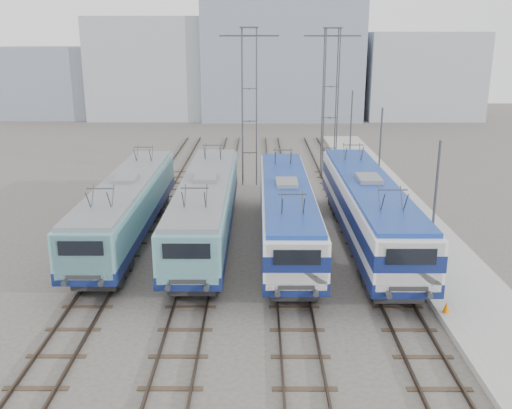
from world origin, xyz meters
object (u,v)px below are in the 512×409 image
(locomotive_far_left, at_px, (127,205))
(catenary_tower_east, at_px, (330,97))
(mast_front, at_px, (434,217))
(mast_rear, at_px, (351,132))
(locomotive_center_right, at_px, (287,209))
(mast_mid, at_px, (379,162))
(locomotive_far_right, at_px, (368,206))
(locomotive_center_left, at_px, (206,205))
(safety_cone, at_px, (446,307))
(catenary_tower_west, at_px, (249,100))

(locomotive_far_left, relative_size, catenary_tower_east, 1.46)
(mast_front, height_order, mast_rear, same)
(locomotive_center_right, xyz_separation_m, mast_mid, (6.35, 6.56, 1.25))
(locomotive_far_right, height_order, mast_front, mast_front)
(locomotive_center_right, distance_m, mast_front, 8.46)
(locomotive_center_left, relative_size, locomotive_far_right, 0.98)
(locomotive_center_right, distance_m, locomotive_far_right, 4.51)
(mast_front, xyz_separation_m, safety_cone, (-0.10, -3.02, -2.96))
(mast_front, bearing_deg, mast_rear, 90.00)
(locomotive_center_left, xyz_separation_m, mast_mid, (10.85, 5.87, 1.24))
(locomotive_center_right, xyz_separation_m, mast_rear, (6.35, 18.56, 1.25))
(locomotive_far_left, xyz_separation_m, locomotive_center_right, (9.00, -0.94, 0.06))
(locomotive_far_left, relative_size, locomotive_center_right, 1.00)
(locomotive_center_left, distance_m, catenary_tower_west, 14.72)
(locomotive_center_right, distance_m, catenary_tower_east, 17.65)
(locomotive_center_right, height_order, safety_cone, locomotive_center_right)
(mast_front, xyz_separation_m, mast_mid, (0.00, 12.00, 0.00))
(locomotive_far_right, height_order, mast_mid, mast_mid)
(locomotive_far_left, bearing_deg, mast_front, -22.58)
(mast_mid, xyz_separation_m, safety_cone, (-0.10, -15.02, -2.96))
(mast_front, bearing_deg, locomotive_far_right, 108.15)
(locomotive_center_right, bearing_deg, locomotive_center_left, 171.27)
(catenary_tower_east, bearing_deg, locomotive_far_left, -130.31)
(locomotive_center_left, relative_size, catenary_tower_west, 1.51)
(locomotive_center_right, xyz_separation_m, catenary_tower_west, (-2.25, 14.56, 4.39))
(catenary_tower_west, bearing_deg, catenary_tower_east, 17.10)
(catenary_tower_east, xyz_separation_m, mast_front, (2.10, -22.00, -3.14))
(mast_rear, bearing_deg, mast_front, -90.00)
(mast_front, relative_size, mast_mid, 1.00)
(catenary_tower_west, bearing_deg, mast_rear, 24.94)
(catenary_tower_west, xyz_separation_m, mast_front, (8.60, -20.00, -3.14))
(safety_cone, bearing_deg, locomotive_center_left, 139.60)
(safety_cone, bearing_deg, catenary_tower_east, 94.57)
(locomotive_center_left, relative_size, safety_cone, 36.99)
(locomotive_center_left, bearing_deg, mast_front, -29.48)
(catenary_tower_west, distance_m, safety_cone, 25.28)
(catenary_tower_east, bearing_deg, safety_cone, -85.43)
(locomotive_far_right, bearing_deg, safety_cone, -78.57)
(locomotive_far_left, bearing_deg, catenary_tower_west, 63.63)
(locomotive_far_right, relative_size, safety_cone, 37.82)
(locomotive_far_left, relative_size, mast_mid, 2.51)
(locomotive_center_right, height_order, mast_mid, mast_mid)
(locomotive_center_right, distance_m, mast_rear, 19.65)
(locomotive_far_left, height_order, safety_cone, locomotive_far_left)
(locomotive_center_left, relative_size, mast_rear, 2.59)
(locomotive_far_right, distance_m, catenary_tower_west, 16.43)
(mast_front, bearing_deg, safety_cone, -91.90)
(locomotive_center_right, bearing_deg, catenary_tower_west, 98.79)
(locomotive_far_right, bearing_deg, catenary_tower_east, 90.88)
(locomotive_center_left, height_order, safety_cone, locomotive_center_left)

